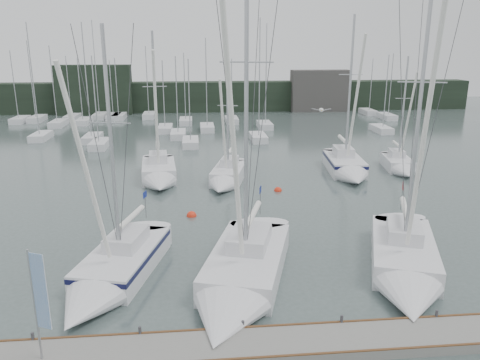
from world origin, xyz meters
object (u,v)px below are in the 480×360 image
at_px(sailboat_mid_b, 159,175).
at_px(sailboat_mid_e, 400,166).
at_px(sailboat_mid_c, 226,178).
at_px(sailboat_near_left, 110,276).
at_px(sailboat_near_center, 238,285).
at_px(buoy_b, 278,191).
at_px(sailboat_mid_d, 348,168).
at_px(dock_banner, 38,297).
at_px(sailboat_near_right, 406,270).
at_px(buoy_a, 192,216).

relative_size(sailboat_mid_b, sailboat_mid_e, 1.20).
height_order(sailboat_mid_c, sailboat_mid_e, sailboat_mid_e).
bearing_deg(sailboat_mid_e, sailboat_near_left, -130.78).
bearing_deg(sailboat_near_center, sailboat_near_left, -176.46).
xyz_separation_m(sailboat_mid_b, buoy_b, (9.52, -3.22, -0.63)).
bearing_deg(sailboat_mid_e, sailboat_mid_d, -162.79).
bearing_deg(sailboat_mid_c, sailboat_mid_d, 23.20).
xyz_separation_m(sailboat_mid_d, dock_banner, (-18.79, -24.01, 2.22)).
xyz_separation_m(sailboat_near_center, buoy_b, (4.65, 15.82, -0.61)).
relative_size(sailboat_near_right, buoy_b, 25.77).
bearing_deg(sailboat_near_center, sailboat_mid_b, 121.17).
distance_m(sailboat_near_center, buoy_b, 16.50).
relative_size(sailboat_near_left, sailboat_mid_c, 1.23).
relative_size(sailboat_mid_c, buoy_b, 17.08).
relative_size(sailboat_near_center, sailboat_mid_e, 1.62).
distance_m(sailboat_near_left, sailboat_near_right, 14.30).
height_order(sailboat_mid_e, buoy_b, sailboat_mid_e).
xyz_separation_m(sailboat_near_left, sailboat_mid_b, (1.13, 17.62, 0.05)).
xyz_separation_m(sailboat_mid_b, buoy_a, (2.70, -8.26, -0.63)).
bearing_deg(sailboat_near_left, sailboat_mid_e, 54.30).
bearing_deg(dock_banner, sailboat_mid_c, 94.32).
bearing_deg(sailboat_near_right, sailboat_mid_d, 100.69).
height_order(sailboat_mid_b, dock_banner, sailboat_mid_b).
distance_m(sailboat_mid_b, dock_banner, 23.59).
bearing_deg(dock_banner, sailboat_mid_d, 75.87).
bearing_deg(sailboat_mid_e, sailboat_near_right, -103.83).
height_order(sailboat_near_left, sailboat_mid_c, sailboat_near_left).
distance_m(sailboat_near_left, sailboat_mid_d, 25.34).
distance_m(buoy_b, dock_banner, 23.56).
xyz_separation_m(sailboat_mid_c, sailboat_mid_e, (16.06, 2.53, -0.04)).
distance_m(buoy_a, dock_banner, 16.20).
bearing_deg(sailboat_near_left, sailboat_near_right, 11.45).
relative_size(sailboat_near_right, buoy_a, 23.64).
height_order(sailboat_near_center, sailboat_mid_b, sailboat_near_center).
bearing_deg(dock_banner, buoy_b, 83.37).
relative_size(sailboat_mid_d, sailboat_mid_e, 1.33).
bearing_deg(buoy_a, sailboat_mid_e, 26.99).
bearing_deg(sailboat_mid_d, sailboat_mid_c, -164.63).
distance_m(buoy_a, buoy_b, 8.47).
xyz_separation_m(buoy_a, dock_banner, (-5.07, -15.11, 2.89)).
distance_m(sailboat_near_left, sailboat_mid_b, 17.66).
relative_size(sailboat_mid_c, buoy_a, 15.67).
distance_m(sailboat_near_right, sailboat_mid_c, 18.81).
distance_m(sailboat_mid_c, dock_banner, 23.68).
bearing_deg(buoy_b, sailboat_near_left, -126.48).
distance_m(sailboat_near_right, sailboat_mid_d, 19.30).
bearing_deg(sailboat_mid_d, dock_banner, -122.13).
bearing_deg(buoy_b, sailboat_mid_c, 152.65).
distance_m(sailboat_mid_d, buoy_b, 7.95).
bearing_deg(sailboat_mid_c, sailboat_near_left, -98.31).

